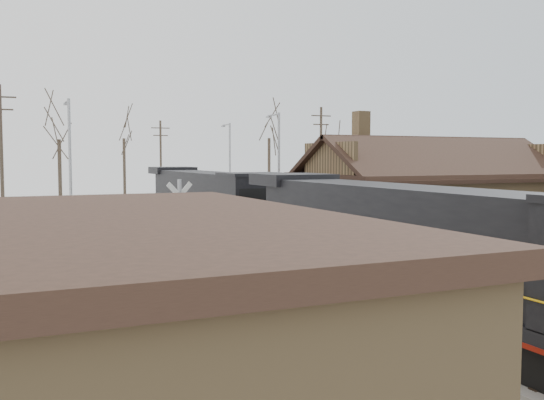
# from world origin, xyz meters

# --- Properties ---
(ground) EXTENTS (140.00, 140.00, 0.00)m
(ground) POSITION_xyz_m (0.00, 0.00, 0.00)
(ground) COLOR gray
(ground) RESTS_ON ground
(road) EXTENTS (60.00, 9.00, 0.03)m
(road) POSITION_xyz_m (0.00, 0.00, 0.01)
(road) COLOR #5E5E63
(road) RESTS_ON ground
(track_main) EXTENTS (3.40, 90.00, 0.24)m
(track_main) POSITION_xyz_m (0.00, 15.00, 0.07)
(track_main) COLOR gray
(track_main) RESTS_ON ground
(track_siding) EXTENTS (3.40, 90.00, 0.24)m
(track_siding) POSITION_xyz_m (-4.50, 15.00, 0.07)
(track_siding) COLOR gray
(track_siding) RESTS_ON ground
(depot) EXTENTS (15.20, 9.31, 7.90)m
(depot) POSITION_xyz_m (11.99, 12.00, 2.41)
(depot) COLOR olive
(depot) RESTS_ON ground
(locomotive_lead) EXTENTS (2.99, 20.02, 4.44)m
(locomotive_lead) POSITION_xyz_m (0.00, -2.64, 2.33)
(locomotive_lead) COLOR black
(locomotive_lead) RESTS_ON ground
(locomotive_trailing) EXTENTS (2.99, 20.02, 4.21)m
(locomotive_trailing) POSITION_xyz_m (0.00, 17.65, 2.33)
(locomotive_trailing) COLOR black
(locomotive_trailing) RESTS_ON ground
(crossbuck_far) EXTENTS (1.21, 0.39, 4.32)m
(crossbuck_far) POSITION_xyz_m (-5.41, 5.31, 2.01)
(crossbuck_far) COLOR #A5A8AD
(crossbuck_far) RESTS_ON ground
(streetlight_a) EXTENTS (0.25, 2.04, 8.65)m
(streetlight_a) POSITION_xyz_m (-7.87, 20.63, 4.86)
(streetlight_a) COLOR #A5A8AD
(streetlight_a) RESTS_ON ground
(streetlight_b) EXTENTS (0.25, 2.04, 8.24)m
(streetlight_b) POSITION_xyz_m (5.88, 20.73, 4.65)
(streetlight_b) COLOR #A5A8AD
(streetlight_b) RESTS_ON ground
(streetlight_c) EXTENTS (0.25, 2.04, 8.14)m
(streetlight_c) POSITION_xyz_m (6.62, 32.49, 4.60)
(streetlight_c) COLOR #A5A8AD
(streetlight_c) RESTS_ON ground
(utility_pole_a) EXTENTS (2.00, 0.24, 9.85)m
(utility_pole_a) POSITION_xyz_m (-11.58, 25.61, 5.15)
(utility_pole_a) COLOR #382D23
(utility_pole_a) RESTS_ON ground
(utility_pole_b) EXTENTS (2.00, 0.24, 9.12)m
(utility_pole_b) POSITION_xyz_m (4.19, 47.27, 4.78)
(utility_pole_b) COLOR #382D23
(utility_pole_b) RESTS_ON ground
(utility_pole_c) EXTENTS (2.00, 0.24, 9.79)m
(utility_pole_c) POSITION_xyz_m (15.45, 31.97, 5.12)
(utility_pole_c) COLOR #382D23
(utility_pole_c) RESTS_ON ground
(tree_b) EXTENTS (4.46, 4.46, 10.93)m
(tree_b) POSITION_xyz_m (-7.05, 36.95, 7.79)
(tree_b) COLOR #382D23
(tree_b) RESTS_ON ground
(tree_c) EXTENTS (4.84, 4.84, 11.85)m
(tree_c) POSITION_xyz_m (0.82, 50.16, 8.44)
(tree_c) COLOR #382D23
(tree_c) RESTS_ON ground
(tree_d) EXTENTS (4.77, 4.77, 11.68)m
(tree_d) POSITION_xyz_m (13.64, 39.72, 8.32)
(tree_d) COLOR #382D23
(tree_d) RESTS_ON ground
(tree_e) EXTENTS (3.40, 3.40, 8.34)m
(tree_e) POSITION_xyz_m (20.47, 38.96, 5.92)
(tree_e) COLOR #382D23
(tree_e) RESTS_ON ground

